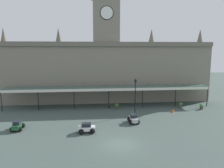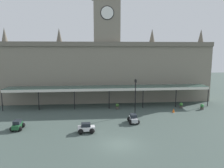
% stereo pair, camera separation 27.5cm
% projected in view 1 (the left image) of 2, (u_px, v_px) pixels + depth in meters
% --- Properties ---
extents(ground_plane, '(140.00, 140.00, 0.00)m').
position_uv_depth(ground_plane, '(120.00, 144.00, 23.42)').
color(ground_plane, '#3E4D47').
extents(station_building, '(39.64, 6.22, 20.52)m').
position_uv_depth(station_building, '(106.00, 67.00, 43.13)').
color(station_building, gray).
rests_on(station_building, ground).
extents(entrance_canopy, '(35.11, 3.26, 3.57)m').
position_uv_depth(entrance_canopy, '(108.00, 87.00, 38.36)').
color(entrance_canopy, '#38564C').
rests_on(entrance_canopy, ground).
extents(car_white_sedan, '(2.08, 1.57, 1.19)m').
position_uv_depth(car_white_sedan, '(87.00, 129.00, 26.66)').
color(car_white_sedan, silver).
rests_on(car_white_sedan, ground).
extents(car_green_sedan, '(1.55, 2.07, 1.19)m').
position_uv_depth(car_green_sedan, '(17.00, 126.00, 27.58)').
color(car_green_sedan, '#1E512D').
rests_on(car_green_sedan, ground).
extents(car_silver_sedan, '(1.54, 2.06, 1.19)m').
position_uv_depth(car_silver_sedan, '(133.00, 119.00, 30.28)').
color(car_silver_sedan, '#B2B5BA').
rests_on(car_silver_sedan, ground).
extents(victorian_lamppost, '(0.30, 0.30, 5.58)m').
position_uv_depth(victorian_lamppost, '(135.00, 93.00, 33.69)').
color(victorian_lamppost, black).
rests_on(victorian_lamppost, ground).
extents(traffic_cone, '(0.40, 0.40, 0.64)m').
position_uv_depth(traffic_cone, '(173.00, 110.00, 35.39)').
color(traffic_cone, orange).
rests_on(traffic_cone, ground).
extents(planter_near_kerb, '(0.60, 0.60, 0.96)m').
position_uv_depth(planter_near_kerb, '(181.00, 105.00, 37.95)').
color(planter_near_kerb, '#47423D').
rests_on(planter_near_kerb, ground).
extents(planter_by_canopy, '(0.60, 0.60, 0.96)m').
position_uv_depth(planter_by_canopy, '(117.00, 106.00, 37.30)').
color(planter_by_canopy, '#47423D').
rests_on(planter_by_canopy, ground).
extents(planter_forecourt_centre, '(0.60, 0.60, 0.96)m').
position_uv_depth(planter_forecourt_centre, '(201.00, 106.00, 37.09)').
color(planter_forecourt_centre, '#47423D').
rests_on(planter_forecourt_centre, ground).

